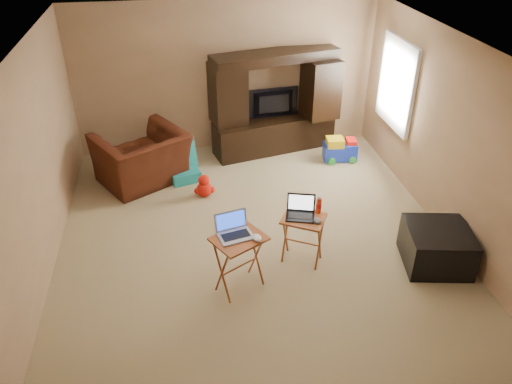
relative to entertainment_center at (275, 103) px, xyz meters
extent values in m
plane|color=tan|center=(-0.77, -2.46, -0.86)|extent=(5.50, 5.50, 0.00)
plane|color=silver|center=(-0.77, -2.46, 1.64)|extent=(5.50, 5.50, 0.00)
plane|color=tan|center=(-0.77, 0.29, 0.39)|extent=(5.00, 0.00, 5.00)
plane|color=tan|center=(-0.77, -5.21, 0.39)|extent=(5.00, 0.00, 5.00)
plane|color=tan|center=(-3.27, -2.46, 0.39)|extent=(0.00, 5.50, 5.50)
plane|color=tan|center=(1.73, -2.46, 0.39)|extent=(0.00, 5.50, 5.50)
plane|color=white|center=(1.71, -0.91, 0.54)|extent=(0.00, 1.20, 1.20)
cube|color=white|center=(1.69, -0.91, 0.54)|extent=(0.06, 1.14, 1.34)
cube|color=black|center=(0.00, 0.00, 0.00)|extent=(2.16, 0.97, 1.72)
imported|color=black|center=(0.00, 0.03, -0.04)|extent=(0.88, 0.19, 0.50)
imported|color=#47190F|center=(-2.21, -0.76, -0.46)|extent=(1.62, 1.56, 0.81)
cube|color=black|center=(1.32, -3.38, -0.62)|extent=(0.88, 0.88, 0.48)
cube|color=#AB5229|center=(-1.09, -3.41, -0.51)|extent=(0.69, 0.64, 0.71)
cube|color=#A55027|center=(-0.27, -3.06, -0.54)|extent=(0.62, 0.58, 0.63)
cube|color=#ADADB1|center=(-1.12, -3.38, -0.03)|extent=(0.43, 0.38, 0.24)
cube|color=black|center=(-0.31, -3.04, -0.11)|extent=(0.40, 0.36, 0.24)
ellipsoid|color=white|center=(-0.90, -3.48, -0.12)|extent=(0.12, 0.16, 0.06)
ellipsoid|color=#434449|center=(-0.14, -3.18, -0.20)|extent=(0.09, 0.13, 0.05)
cylinder|color=red|center=(-0.07, -2.98, -0.13)|extent=(0.06, 0.06, 0.19)
camera|label=1|loc=(-1.64, -7.72, 3.11)|focal=35.00mm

